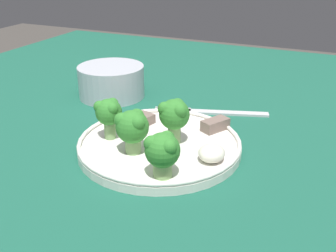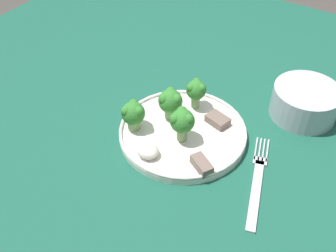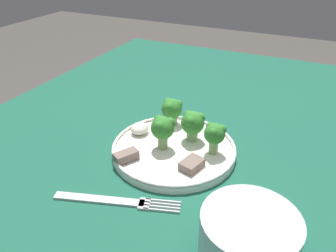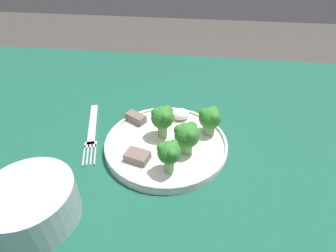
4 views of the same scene
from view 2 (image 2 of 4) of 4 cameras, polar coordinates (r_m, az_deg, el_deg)
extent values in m
cube|color=#195642|center=(0.79, 5.83, 1.12)|extent=(1.34, 1.10, 0.03)
cylinder|color=brown|center=(1.62, -5.91, 8.60)|extent=(0.06, 0.06, 0.74)
cylinder|color=white|center=(0.72, 2.14, -1.06)|extent=(0.23, 0.23, 0.01)
torus|color=white|center=(0.72, 2.16, -0.55)|extent=(0.23, 0.23, 0.01)
cube|color=silver|center=(0.65, 12.57, -9.57)|extent=(0.06, 0.14, 0.00)
cube|color=silver|center=(0.70, 13.20, -5.00)|extent=(0.03, 0.02, 0.00)
cube|color=silver|center=(0.72, 14.21, -3.54)|extent=(0.02, 0.05, 0.00)
cube|color=silver|center=(0.72, 13.68, -3.44)|extent=(0.02, 0.05, 0.00)
cube|color=silver|center=(0.72, 13.15, -3.34)|extent=(0.02, 0.05, 0.00)
cube|color=silver|center=(0.72, 12.62, -3.25)|extent=(0.02, 0.05, 0.00)
cylinder|color=#B7BCC6|center=(0.80, 19.24, 3.31)|extent=(0.13, 0.13, 0.06)
cylinder|color=silver|center=(0.80, 19.16, 3.06)|extent=(0.10, 0.10, 0.05)
cylinder|color=#7FA866|center=(0.70, 1.94, -1.02)|extent=(0.02, 0.02, 0.03)
sphere|color=#337F2D|center=(0.68, 1.99, 0.77)|extent=(0.04, 0.04, 0.04)
sphere|color=#337F2D|center=(0.66, 2.97, 0.98)|extent=(0.02, 0.02, 0.02)
sphere|color=#337F2D|center=(0.68, 2.04, 2.12)|extent=(0.02, 0.02, 0.02)
sphere|color=#337F2D|center=(0.66, 1.04, 1.04)|extent=(0.02, 0.02, 0.02)
cylinder|color=#7FA866|center=(0.74, 0.34, 2.01)|extent=(0.02, 0.02, 0.02)
sphere|color=#337F2D|center=(0.72, 0.35, 3.63)|extent=(0.05, 0.05, 0.05)
sphere|color=#337F2D|center=(0.71, 1.27, 3.88)|extent=(0.02, 0.02, 0.02)
sphere|color=#337F2D|center=(0.73, 0.40, 4.92)|extent=(0.02, 0.02, 0.02)
sphere|color=#337F2D|center=(0.71, -0.61, 3.94)|extent=(0.02, 0.02, 0.02)
cylinder|color=#7FA866|center=(0.72, -4.96, 0.34)|extent=(0.02, 0.02, 0.02)
sphere|color=#337F2D|center=(0.70, -5.08, 1.86)|extent=(0.04, 0.04, 0.04)
sphere|color=#337F2D|center=(0.69, -4.27, 2.09)|extent=(0.02, 0.02, 0.02)
sphere|color=#337F2D|center=(0.71, -5.01, 3.14)|extent=(0.02, 0.02, 0.02)
sphere|color=#337F2D|center=(0.69, -6.10, 2.13)|extent=(0.02, 0.02, 0.02)
cylinder|color=#7FA866|center=(0.76, 4.00, 3.63)|extent=(0.02, 0.02, 0.03)
sphere|color=#337F2D|center=(0.75, 4.10, 5.25)|extent=(0.04, 0.04, 0.04)
sphere|color=#337F2D|center=(0.74, 4.91, 5.48)|extent=(0.02, 0.02, 0.02)
sphere|color=#337F2D|center=(0.75, 4.13, 6.31)|extent=(0.02, 0.02, 0.02)
sphere|color=#337F2D|center=(0.74, 3.36, 5.53)|extent=(0.02, 0.02, 0.02)
cube|color=#756056|center=(0.74, 7.22, 0.87)|extent=(0.05, 0.04, 0.02)
cube|color=#756056|center=(0.65, 4.91, -5.63)|extent=(0.05, 0.04, 0.02)
ellipsoid|color=silver|center=(0.67, -2.95, -3.62)|extent=(0.04, 0.04, 0.02)
camera|label=1|loc=(0.79, -38.47, 16.58)|focal=42.00mm
camera|label=3|loc=(0.71, 51.50, 15.73)|focal=35.00mm
camera|label=4|loc=(0.90, 13.86, 31.06)|focal=28.00mm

